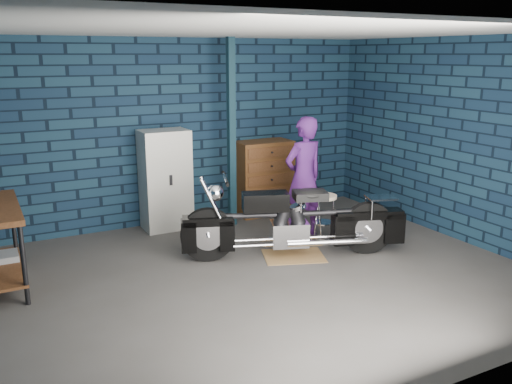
% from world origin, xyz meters
% --- Properties ---
extents(ground, '(6.00, 6.00, 0.00)m').
position_xyz_m(ground, '(0.00, 0.00, 0.00)').
color(ground, '#454240').
rests_on(ground, ground).
extents(room_walls, '(6.02, 5.01, 2.71)m').
position_xyz_m(room_walls, '(0.00, 0.55, 1.90)').
color(room_walls, '#102338').
rests_on(room_walls, ground).
extents(support_post, '(0.10, 0.10, 2.70)m').
position_xyz_m(support_post, '(0.55, 1.95, 1.35)').
color(support_post, '#112B37').
rests_on(support_post, ground).
extents(drip_mat, '(0.89, 0.78, 0.01)m').
position_xyz_m(drip_mat, '(0.67, 0.39, 0.00)').
color(drip_mat, olive).
rests_on(drip_mat, ground).
extents(motorcycle, '(2.46, 1.42, 1.05)m').
position_xyz_m(motorcycle, '(0.67, 0.39, 0.53)').
color(motorcycle, black).
rests_on(motorcycle, ground).
extents(person, '(0.65, 0.46, 1.67)m').
position_xyz_m(person, '(1.19, 1.02, 0.83)').
color(person, '#4D1C6C').
rests_on(person, ground).
extents(locker, '(0.67, 0.48, 1.44)m').
position_xyz_m(locker, '(-0.37, 2.23, 0.72)').
color(locker, beige).
rests_on(locker, ground).
extents(tool_chest, '(0.87, 0.48, 1.16)m').
position_xyz_m(tool_chest, '(1.24, 2.23, 0.58)').
color(tool_chest, brown).
rests_on(tool_chest, ground).
extents(shop_stool, '(0.46, 0.46, 0.64)m').
position_xyz_m(shop_stool, '(1.33, 0.73, 0.32)').
color(shop_stool, beige).
rests_on(shop_stool, ground).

